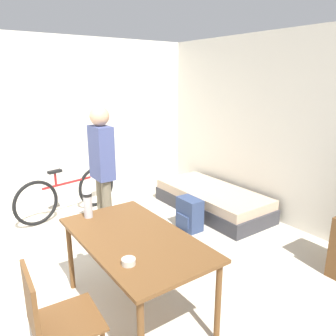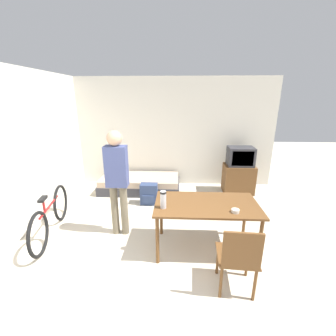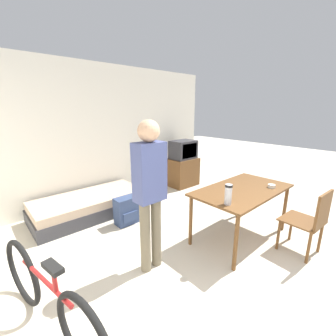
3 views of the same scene
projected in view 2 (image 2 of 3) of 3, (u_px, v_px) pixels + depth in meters
name	position (u px, v px, depth m)	size (l,w,h in m)	color
ground_plane	(144.00, 323.00, 2.31)	(20.00, 20.00, 0.00)	beige
wall_back	(165.00, 133.00, 5.70)	(5.45, 0.06, 2.70)	silver
wall_left	(29.00, 150.00, 3.89)	(0.06, 4.96, 2.70)	silver
daybed	(140.00, 184.00, 5.55)	(1.93, 0.90, 0.36)	#333338
tv	(239.00, 172.00, 5.36)	(0.70, 0.51, 1.12)	brown
dining_table	(206.00, 208.00, 3.26)	(1.49, 0.82, 0.76)	brown
wooden_chair	(239.00, 257.00, 2.53)	(0.48, 0.48, 0.89)	brown
bicycle	(51.00, 216.00, 3.72)	(0.36, 1.68, 0.76)	black
person_standing	(117.00, 176.00, 3.55)	(0.34, 0.23, 1.75)	#6B604C
thermos_flask	(163.00, 199.00, 3.07)	(0.09, 0.09, 0.25)	#B7B7BC
mate_bowl	(235.00, 211.00, 2.98)	(0.10, 0.10, 0.05)	beige
backpack	(149.00, 194.00, 4.84)	(0.36, 0.25, 0.46)	navy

